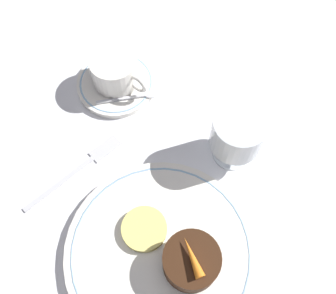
% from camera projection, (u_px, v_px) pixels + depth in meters
% --- Properties ---
extents(ground_plane, '(3.00, 3.00, 0.00)m').
position_uv_depth(ground_plane, '(177.00, 244.00, 0.55)').
color(ground_plane, white).
extents(dinner_plate, '(0.26, 0.26, 0.01)m').
position_uv_depth(dinner_plate, '(160.00, 252.00, 0.54)').
color(dinner_plate, white).
rests_on(dinner_plate, ground_plane).
extents(saucer, '(0.13, 0.13, 0.01)m').
position_uv_depth(saucer, '(116.00, 83.00, 0.66)').
color(saucer, white).
rests_on(saucer, ground_plane).
extents(coffee_cup, '(0.10, 0.08, 0.05)m').
position_uv_depth(coffee_cup, '(115.00, 70.00, 0.64)').
color(coffee_cup, white).
rests_on(coffee_cup, saucer).
extents(spoon, '(0.08, 0.08, 0.00)m').
position_uv_depth(spoon, '(135.00, 97.00, 0.64)').
color(spoon, silver).
rests_on(spoon, saucer).
extents(wine_glass, '(0.08, 0.08, 0.10)m').
position_uv_depth(wine_glass, '(237.00, 134.00, 0.56)').
color(wine_glass, silver).
rests_on(wine_glass, ground_plane).
extents(fork, '(0.05, 0.17, 0.01)m').
position_uv_depth(fork, '(84.00, 165.00, 0.60)').
color(fork, silver).
rests_on(fork, ground_plane).
extents(dessert_cake, '(0.08, 0.08, 0.04)m').
position_uv_depth(dessert_cake, '(191.00, 261.00, 0.51)').
color(dessert_cake, '#381E0F').
rests_on(dessert_cake, dinner_plate).
extents(carrot_garnish, '(0.05, 0.04, 0.01)m').
position_uv_depth(carrot_garnish, '(192.00, 257.00, 0.48)').
color(carrot_garnish, orange).
rests_on(carrot_garnish, dessert_cake).
extents(pineapple_slice, '(0.06, 0.06, 0.01)m').
position_uv_depth(pineapple_slice, '(144.00, 229.00, 0.54)').
color(pineapple_slice, '#EFE075').
rests_on(pineapple_slice, dinner_plate).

